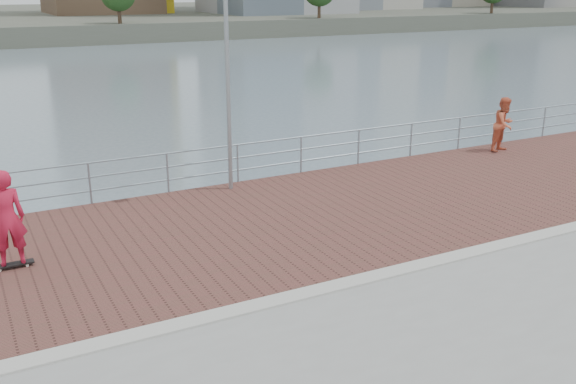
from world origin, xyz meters
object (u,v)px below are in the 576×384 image
street_lamp (233,37)px  bystander (504,124)px  guardrail (203,163)px  skateboarder (6,218)px

street_lamp → bystander: bearing=0.1°
guardrail → street_lamp: size_ratio=6.69×
street_lamp → skateboarder: street_lamp is taller
bystander → street_lamp: bearing=164.8°
bystander → skateboarder: bearing=173.3°
guardrail → bystander: (10.36, -0.91, 0.24)m
guardrail → skateboarder: (-5.29, -3.28, 0.39)m
street_lamp → skateboarder: (-5.88, -2.35, -3.07)m
street_lamp → bystander: street_lamp is taller
guardrail → bystander: bearing=-5.0°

